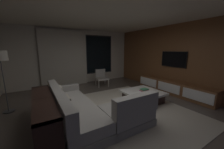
{
  "coord_description": "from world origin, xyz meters",
  "views": [
    {
      "loc": [
        -1.81,
        -2.88,
        1.75
      ],
      "look_at": [
        0.45,
        0.85,
        0.89
      ],
      "focal_mm": 20.74,
      "sensor_mm": 36.0,
      "label": 1
    }
  ],
  "objects_px": {
    "coffee_table": "(143,96)",
    "standing_lamp": "(0,60)",
    "mounted_tv": "(173,59)",
    "console_table_behind_couch": "(44,113)",
    "accent_chair_near_window": "(101,77)",
    "media_console": "(173,88)",
    "sectional_couch": "(87,110)",
    "book_stack_on_coffee_table": "(144,90)"
  },
  "relations": [
    {
      "from": "coffee_table",
      "to": "standing_lamp",
      "type": "distance_m",
      "value": 4.23
    },
    {
      "from": "mounted_tv",
      "to": "console_table_behind_couch",
      "type": "relative_size",
      "value": 0.5
    },
    {
      "from": "coffee_table",
      "to": "accent_chair_near_window",
      "type": "height_order",
      "value": "accent_chair_near_window"
    },
    {
      "from": "coffee_table",
      "to": "accent_chair_near_window",
      "type": "xyz_separation_m",
      "value": [
        -0.28,
        2.52,
        0.25
      ]
    },
    {
      "from": "media_console",
      "to": "standing_lamp",
      "type": "relative_size",
      "value": 1.81
    },
    {
      "from": "mounted_tv",
      "to": "standing_lamp",
      "type": "xyz_separation_m",
      "value": [
        -5.5,
        1.3,
        0.12
      ]
    },
    {
      "from": "accent_chair_near_window",
      "to": "standing_lamp",
      "type": "bearing_deg",
      "value": -162.97
    },
    {
      "from": "sectional_couch",
      "to": "console_table_behind_couch",
      "type": "xyz_separation_m",
      "value": [
        -0.91,
        0.13,
        0.12
      ]
    },
    {
      "from": "coffee_table",
      "to": "book_stack_on_coffee_table",
      "type": "relative_size",
      "value": 3.94
    },
    {
      "from": "console_table_behind_couch",
      "to": "standing_lamp",
      "type": "relative_size",
      "value": 1.23
    },
    {
      "from": "console_table_behind_couch",
      "to": "book_stack_on_coffee_table",
      "type": "bearing_deg",
      "value": 1.21
    },
    {
      "from": "coffee_table",
      "to": "mounted_tv",
      "type": "height_order",
      "value": "mounted_tv"
    },
    {
      "from": "sectional_couch",
      "to": "accent_chair_near_window",
      "type": "relative_size",
      "value": 3.21
    },
    {
      "from": "book_stack_on_coffee_table",
      "to": "sectional_couch",
      "type": "bearing_deg",
      "value": -174.72
    },
    {
      "from": "media_console",
      "to": "mounted_tv",
      "type": "distance_m",
      "value": 1.13
    },
    {
      "from": "coffee_table",
      "to": "mounted_tv",
      "type": "distance_m",
      "value": 2.1
    },
    {
      "from": "standing_lamp",
      "to": "accent_chair_near_window",
      "type": "bearing_deg",
      "value": 17.03
    },
    {
      "from": "accent_chair_near_window",
      "to": "media_console",
      "type": "bearing_deg",
      "value": -54.3
    },
    {
      "from": "sectional_couch",
      "to": "media_console",
      "type": "height_order",
      "value": "sectional_couch"
    },
    {
      "from": "media_console",
      "to": "mounted_tv",
      "type": "bearing_deg",
      "value": 47.59
    },
    {
      "from": "console_table_behind_couch",
      "to": "standing_lamp",
      "type": "height_order",
      "value": "standing_lamp"
    },
    {
      "from": "book_stack_on_coffee_table",
      "to": "accent_chair_near_window",
      "type": "bearing_deg",
      "value": 97.82
    },
    {
      "from": "sectional_couch",
      "to": "standing_lamp",
      "type": "distance_m",
      "value": 2.66
    },
    {
      "from": "sectional_couch",
      "to": "accent_chair_near_window",
      "type": "bearing_deg",
      "value": 57.13
    },
    {
      "from": "coffee_table",
      "to": "book_stack_on_coffee_table",
      "type": "xyz_separation_m",
      "value": [
        0.06,
        0.01,
        0.21
      ]
    },
    {
      "from": "mounted_tv",
      "to": "standing_lamp",
      "type": "bearing_deg",
      "value": 166.71
    },
    {
      "from": "mounted_tv",
      "to": "coffee_table",
      "type": "bearing_deg",
      "value": -175.06
    },
    {
      "from": "book_stack_on_coffee_table",
      "to": "standing_lamp",
      "type": "height_order",
      "value": "standing_lamp"
    },
    {
      "from": "book_stack_on_coffee_table",
      "to": "media_console",
      "type": "distance_m",
      "value": 1.51
    },
    {
      "from": "sectional_couch",
      "to": "mounted_tv",
      "type": "height_order",
      "value": "mounted_tv"
    },
    {
      "from": "media_console",
      "to": "coffee_table",
      "type": "bearing_deg",
      "value": 178.26
    },
    {
      "from": "console_table_behind_couch",
      "to": "standing_lamp",
      "type": "bearing_deg",
      "value": 118.77
    },
    {
      "from": "coffee_table",
      "to": "media_console",
      "type": "height_order",
      "value": "media_console"
    },
    {
      "from": "coffee_table",
      "to": "accent_chair_near_window",
      "type": "relative_size",
      "value": 1.49
    },
    {
      "from": "sectional_couch",
      "to": "mounted_tv",
      "type": "xyz_separation_m",
      "value": [
        3.77,
        0.33,
        1.06
      ]
    },
    {
      "from": "book_stack_on_coffee_table",
      "to": "coffee_table",
      "type": "bearing_deg",
      "value": -168.09
    },
    {
      "from": "book_stack_on_coffee_table",
      "to": "media_console",
      "type": "xyz_separation_m",
      "value": [
        1.5,
        -0.06,
        -0.15
      ]
    },
    {
      "from": "coffee_table",
      "to": "media_console",
      "type": "distance_m",
      "value": 1.56
    },
    {
      "from": "mounted_tv",
      "to": "sectional_couch",
      "type": "bearing_deg",
      "value": -174.99
    },
    {
      "from": "coffee_table",
      "to": "console_table_behind_couch",
      "type": "height_order",
      "value": "console_table_behind_couch"
    },
    {
      "from": "sectional_couch",
      "to": "coffee_table",
      "type": "relative_size",
      "value": 2.16
    },
    {
      "from": "mounted_tv",
      "to": "console_table_behind_couch",
      "type": "distance_m",
      "value": 4.78
    }
  ]
}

